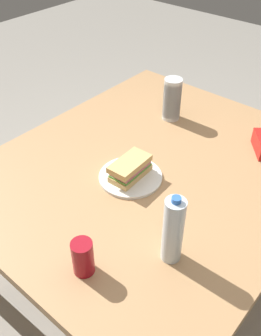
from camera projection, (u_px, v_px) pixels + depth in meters
ground_plane at (148, 272)px, 2.00m from camera, size 8.00×8.00×0.00m
dining_table at (152, 181)px, 1.60m from camera, size 1.40×1.19×0.72m
paper_plate at (130, 177)px, 1.49m from camera, size 0.25×0.25×0.01m
sandwich at (130, 168)px, 1.45m from camera, size 0.19×0.10×0.08m
soda_can_red at (83, 257)px, 1.12m from camera, size 0.07×0.07×0.12m
water_bottle_tall at (173, 230)px, 1.12m from camera, size 0.06×0.06×0.25m
plastic_cup_stack at (172, 99)px, 1.77m from camera, size 0.08×0.08×0.20m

